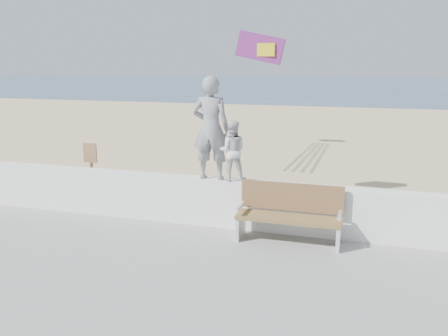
{
  "coord_description": "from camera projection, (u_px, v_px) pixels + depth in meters",
  "views": [
    {
      "loc": [
        2.68,
        -6.27,
        3.24
      ],
      "look_at": [
        0.2,
        1.8,
        1.35
      ],
      "focal_mm": 38.0,
      "sensor_mm": 36.0,
      "label": 1
    }
  ],
  "objects": [
    {
      "name": "seawall",
      "position": [
        217.0,
        202.0,
        9.05
      ],
      "size": [
        30.0,
        0.35,
        0.9
      ],
      "primitive_type": "cube",
      "color": "white",
      "rests_on": "boardwalk"
    },
    {
      "name": "sign",
      "position": [
        91.0,
        170.0,
        10.3
      ],
      "size": [
        0.32,
        0.07,
        1.46
      ],
      "color": "#875E41",
      "rests_on": "sand"
    },
    {
      "name": "child",
      "position": [
        232.0,
        151.0,
        8.75
      ],
      "size": [
        0.64,
        0.56,
        1.12
      ],
      "primitive_type": "imported",
      "rotation": [
        0.0,
        0.0,
        3.44
      ],
      "color": "silver",
      "rests_on": "seawall"
    },
    {
      "name": "bench",
      "position": [
        290.0,
        213.0,
        8.19
      ],
      "size": [
        1.8,
        0.57,
        1.0
      ],
      "color": "olive",
      "rests_on": "boardwalk"
    },
    {
      "name": "ground",
      "position": [
        178.0,
        276.0,
        7.32
      ],
      "size": [
        220.0,
        220.0,
        0.0
      ],
      "primitive_type": "plane",
      "color": "#324A64",
      "rests_on": "ground"
    },
    {
      "name": "sand",
      "position": [
        282.0,
        161.0,
        15.71
      ],
      "size": [
        90.0,
        40.0,
        0.08
      ],
      "primitive_type": "cube",
      "color": "#CCB288",
      "rests_on": "ground"
    },
    {
      "name": "parafoil_kite",
      "position": [
        261.0,
        48.0,
        10.16
      ],
      "size": [
        1.09,
        0.37,
        0.73
      ],
      "color": "red",
      "rests_on": "ground"
    },
    {
      "name": "adult",
      "position": [
        211.0,
        128.0,
        8.78
      ],
      "size": [
        0.73,
        0.5,
        1.93
      ],
      "primitive_type": "imported",
      "rotation": [
        0.0,
        0.0,
        3.2
      ],
      "color": "gray",
      "rests_on": "seawall"
    }
  ]
}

